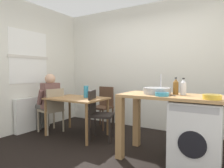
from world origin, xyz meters
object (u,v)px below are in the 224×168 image
chair_person_seat (53,108)px  bottle_squat_brown (183,87)px  chair_opposite (98,112)px  chair_spare_by_wall (103,104)px  colander (212,97)px  dining_table (77,103)px  washing_machine (196,134)px  mixing_bowl (162,94)px  vase (86,92)px  seated_person (48,99)px  bottle_tall_green (176,87)px

chair_person_seat → bottle_squat_brown: (2.54, 0.02, 0.52)m
chair_opposite → chair_spare_by_wall: size_ratio=1.00×
chair_opposite → chair_spare_by_wall: same height
chair_person_seat → bottle_squat_brown: size_ratio=3.88×
colander → chair_opposite: bearing=167.3°
dining_table → chair_opposite: bearing=2.9°
chair_spare_by_wall → bottle_squat_brown: 2.14m
washing_machine → colander: colander is taller
bottle_squat_brown → mixing_bowl: size_ratio=1.34×
mixing_bowl → vase: bearing=163.6°
dining_table → chair_person_seat: chair_person_seat is taller
seated_person → mixing_bowl: size_ratio=6.93×
chair_spare_by_wall → bottle_squat_brown: (1.88, -0.87, 0.52)m
chair_person_seat → washing_machine: 2.72m
dining_table → colander: colander is taller
chair_person_seat → chair_spare_by_wall: bearing=-25.4°
washing_machine → mixing_bowl: size_ratio=4.97×
dining_table → vase: bearing=33.7°
washing_machine → mixing_bowl: bearing=-153.3°
chair_opposite → vase: size_ratio=3.92×
chair_opposite → colander: size_ratio=4.50×
chair_person_seat → chair_opposite: same height
colander → seated_person: bearing=174.1°
chair_spare_by_wall → washing_machine: (2.07, -0.96, -0.08)m
dining_table → mixing_bowl: (1.78, -0.38, 0.30)m
chair_person_seat → chair_spare_by_wall: (0.65, 0.89, 0.00)m
chair_spare_by_wall → bottle_squat_brown: size_ratio=3.88×
dining_table → colander: size_ratio=5.50×
seated_person → mixing_bowl: (2.48, -0.30, 0.28)m
seated_person → bottle_tall_green: seated_person is taller
chair_person_seat → washing_machine: chair_person_seat is taller
chair_spare_by_wall → colander: (2.26, -1.17, 0.44)m
vase → mixing_bowl: bearing=-16.4°
bottle_squat_brown → mixing_bowl: (-0.21, -0.28, -0.08)m
dining_table → seated_person: size_ratio=0.92×
bottle_tall_green → seated_person: bearing=179.6°
chair_opposite → colander: 1.98m
bottle_squat_brown → chair_spare_by_wall: bearing=155.2°
chair_person_seat → mixing_bowl: size_ratio=5.20×
bottle_tall_green → vase: bearing=173.4°
bottle_squat_brown → chair_opposite: bearing=175.4°
chair_person_seat → bottle_tall_green: bearing=-78.9°
chair_opposite → vase: (-0.33, 0.08, 0.35)m
seated_person → bottle_tall_green: (2.59, -0.02, 0.36)m
seated_person → vase: (0.85, 0.18, 0.18)m
chair_person_seat → bottle_squat_brown: 2.59m
chair_opposite → seated_person: size_ratio=0.75×
bottle_tall_green → colander: size_ratio=1.18×
chair_opposite → vase: bearing=-122.7°
chair_person_seat → colander: (2.91, -0.29, 0.44)m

